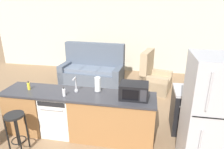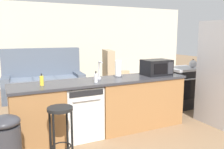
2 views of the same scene
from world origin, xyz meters
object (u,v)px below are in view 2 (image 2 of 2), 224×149
(dishwasher, at_px, (81,111))
(trash_bin, at_px, (6,146))
(stove_range, at_px, (182,87))
(bar_stool, at_px, (61,123))
(microwave, at_px, (156,67))
(couch, at_px, (44,82))
(armchair, at_px, (115,80))
(soap_bottle, at_px, (96,78))
(dish_soap_bottle, at_px, (42,80))
(paper_towel_roll, at_px, (118,69))
(kettle, at_px, (193,64))

(dishwasher, relative_size, trash_bin, 1.14)
(stove_range, bearing_deg, dishwasher, -168.09)
(dishwasher, xyz_separation_m, bar_stool, (-0.49, -0.66, 0.11))
(microwave, bearing_deg, dishwasher, 179.95)
(stove_range, relative_size, trash_bin, 1.22)
(trash_bin, bearing_deg, dishwasher, 31.96)
(stove_range, distance_m, couch, 3.50)
(bar_stool, distance_m, armchair, 3.90)
(soap_bottle, distance_m, trash_bin, 1.56)
(dishwasher, distance_m, couch, 2.78)
(stove_range, distance_m, trash_bin, 3.93)
(dish_soap_bottle, bearing_deg, couch, 79.95)
(trash_bin, distance_m, couch, 3.63)
(dishwasher, xyz_separation_m, microwave, (1.46, -0.00, 0.62))
(soap_bottle, bearing_deg, couch, 95.80)
(paper_towel_roll, relative_size, trash_bin, 0.38)
(trash_bin, distance_m, armchair, 4.34)
(kettle, relative_size, bar_stool, 0.28)
(stove_range, bearing_deg, armchair, 111.46)
(soap_bottle, xyz_separation_m, bar_stool, (-0.69, -0.51, -0.44))
(microwave, distance_m, couch, 3.25)
(dish_soap_bottle, bearing_deg, stove_range, 9.89)
(bar_stool, bearing_deg, dish_soap_bottle, 98.61)
(dish_soap_bottle, bearing_deg, armchair, 45.24)
(trash_bin, bearing_deg, microwave, 15.16)
(paper_towel_roll, bearing_deg, trash_bin, -155.36)
(paper_towel_roll, xyz_separation_m, kettle, (2.01, 0.26, -0.05))
(paper_towel_roll, bearing_deg, bar_stool, -146.51)
(microwave, distance_m, armchair, 2.58)
(paper_towel_roll, xyz_separation_m, soap_bottle, (-0.55, -0.31, -0.07))
(dishwasher, relative_size, bar_stool, 1.14)
(kettle, bearing_deg, dish_soap_bottle, -172.69)
(stove_range, bearing_deg, dish_soap_bottle, -170.11)
(soap_bottle, xyz_separation_m, dish_soap_bottle, (-0.79, 0.14, 0.00))
(trash_bin, bearing_deg, armchair, 46.64)
(dishwasher, bearing_deg, couch, 91.87)
(microwave, height_order, armchair, armchair)
(stove_range, height_order, paper_towel_roll, paper_towel_roll)
(kettle, xyz_separation_m, bar_stool, (-3.25, -1.08, -0.45))
(kettle, xyz_separation_m, trash_bin, (-3.89, -1.12, -0.61))
(bar_stool, xyz_separation_m, armchair, (2.34, 3.11, -0.19))
(armchair, bearing_deg, trash_bin, -133.36)
(bar_stool, bearing_deg, dishwasher, 53.70)
(armchair, bearing_deg, dish_soap_bottle, -134.76)
(microwave, relative_size, bar_stool, 0.68)
(dishwasher, relative_size, kettle, 4.10)
(stove_range, distance_m, kettle, 0.57)
(stove_range, xyz_separation_m, paper_towel_roll, (-1.84, -0.39, 0.59))
(couch, bearing_deg, paper_towel_roll, -72.01)
(kettle, distance_m, couch, 3.75)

